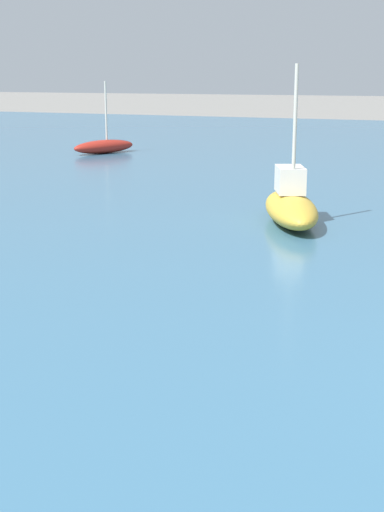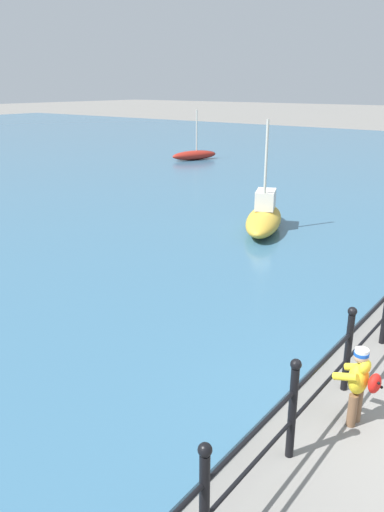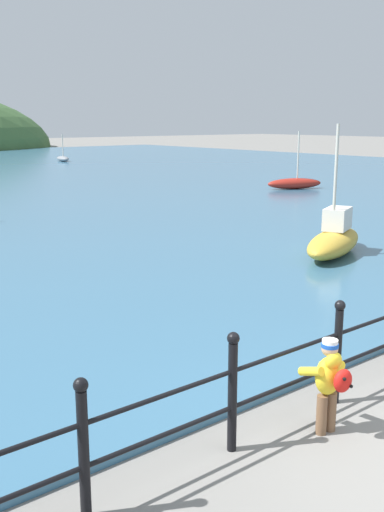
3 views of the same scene
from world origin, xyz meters
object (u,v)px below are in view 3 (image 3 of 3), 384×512
child_in_coat (330,378)px  boat_red_dinghy (63,158)px  boat_twin_mast (334,239)px  boat_white_sailboat (295,183)px

child_in_coat → boat_red_dinghy: 41.88m
child_in_coat → boat_red_dinghy: size_ratio=0.47×
boat_red_dinghy → boat_twin_mast: bearing=-107.2°
boat_white_sailboat → child_in_coat: bearing=-137.8°
child_in_coat → boat_twin_mast: boat_twin_mast is taller
boat_red_dinghy → boat_twin_mast: (-10.36, -33.41, 0.15)m
child_in_coat → boat_twin_mast: (6.47, 4.94, -0.15)m
boat_white_sailboat → boat_twin_mast: bearing=-134.9°
boat_white_sailboat → boat_red_dinghy: size_ratio=1.23×
boat_twin_mast → child_in_coat: bearing=-142.6°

